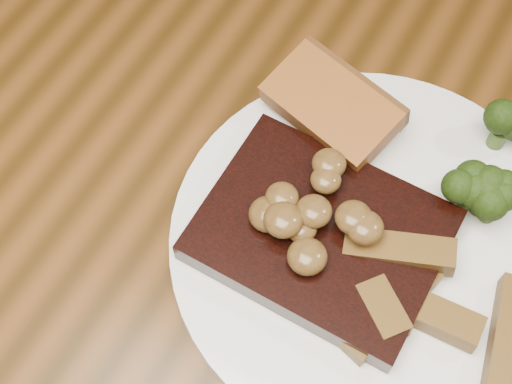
# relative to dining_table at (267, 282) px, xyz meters

# --- Properties ---
(dining_table) EXTENTS (1.60, 0.90, 0.75)m
(dining_table) POSITION_rel_dining_table_xyz_m (0.00, 0.00, 0.00)
(dining_table) COLOR #4F2D0F
(dining_table) RESTS_ON ground
(plate) EXTENTS (0.33, 0.33, 0.01)m
(plate) POSITION_rel_dining_table_xyz_m (0.07, 0.03, 0.10)
(plate) COLOR white
(plate) RESTS_ON dining_table
(steak) EXTENTS (0.17, 0.13, 0.02)m
(steak) POSITION_rel_dining_table_xyz_m (0.04, 0.01, 0.12)
(steak) COLOR black
(steak) RESTS_ON plate
(steak_bone) EXTENTS (0.13, 0.01, 0.02)m
(steak_bone) POSITION_rel_dining_table_xyz_m (0.04, -0.05, 0.11)
(steak_bone) COLOR beige
(steak_bone) RESTS_ON plate
(mushroom_pile) EXTENTS (0.08, 0.08, 0.03)m
(mushroom_pile) POSITION_rel_dining_table_xyz_m (0.03, 0.02, 0.14)
(mushroom_pile) COLOR brown
(mushroom_pile) RESTS_ON steak
(garlic_bread) EXTENTS (0.11, 0.08, 0.02)m
(garlic_bread) POSITION_rel_dining_table_xyz_m (-0.00, 0.10, 0.12)
(garlic_bread) COLOR brown
(garlic_bread) RESTS_ON plate
(potato_wedges) EXTENTS (0.11, 0.11, 0.02)m
(potato_wedges) POSITION_rel_dining_table_xyz_m (0.13, 0.01, 0.12)
(potato_wedges) COLOR brown
(potato_wedges) RESTS_ON plate
(broccoli_cluster) EXTENTS (0.08, 0.08, 0.04)m
(broccoli_cluster) POSITION_rel_dining_table_xyz_m (0.13, 0.12, 0.12)
(broccoli_cluster) COLOR #23350C
(broccoli_cluster) RESTS_ON plate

